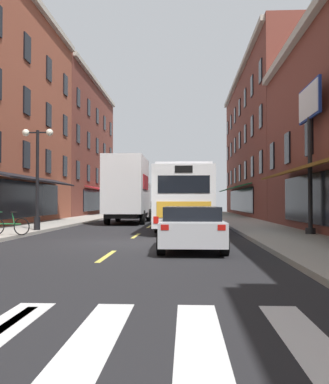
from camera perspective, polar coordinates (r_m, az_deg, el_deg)
The scene contains 10 objects.
ground_plane at distance 14.63m, azimuth -5.29°, elevation -7.09°, with size 34.80×80.00×0.10m, color black.
lane_centre_dashes at distance 14.38m, azimuth -5.43°, elevation -6.98°, with size 0.14×73.90×0.01m.
sidewalk_right at distance 14.98m, azimuth 17.82°, elevation -6.44°, with size 3.00×80.00×0.14m, color #A39E93.
billboard_sign at distance 18.07m, azimuth 19.09°, elevation 9.08°, with size 0.40×2.72×6.01m.
transit_bus at distance 22.48m, azimuth 2.67°, elevation -0.83°, with size 2.66×11.78×3.07m.
box_truck at distance 27.62m, azimuth -4.92°, elevation 0.19°, with size 2.50×7.21×4.23m.
sedan_near at distance 37.57m, azimuth -3.06°, elevation -2.37°, with size 1.96×4.52×1.45m.
sedan_mid at distance 12.81m, azimuth 3.70°, elevation -4.70°, with size 1.89×4.77×1.28m.
bicycle_near at distance 17.25m, azimuth -20.32°, elevation -4.30°, with size 1.70×0.48×0.91m.
street_lamp_twin at distance 19.93m, azimuth -16.86°, elevation 2.41°, with size 1.42×0.32×4.59m.
Camera 1 is at (2.05, -14.41, 1.42)m, focal length 39.33 mm.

